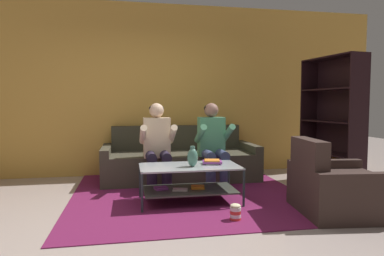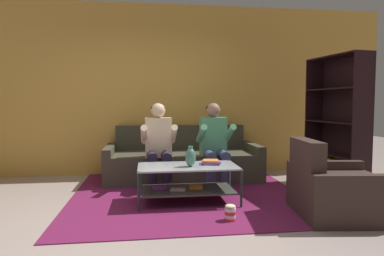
{
  "view_description": "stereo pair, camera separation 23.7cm",
  "coord_description": "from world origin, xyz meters",
  "views": [
    {
      "loc": [
        -0.3,
        -3.48,
        1.21
      ],
      "look_at": [
        0.54,
        0.98,
        0.89
      ],
      "focal_mm": 32.0,
      "sensor_mm": 36.0,
      "label": 1
    },
    {
      "loc": [
        -0.06,
        -3.52,
        1.21
      ],
      "look_at": [
        0.54,
        0.98,
        0.89
      ],
      "focal_mm": 32.0,
      "sensor_mm": 36.0,
      "label": 2
    }
  ],
  "objects": [
    {
      "name": "coffee_table",
      "position": [
        0.43,
        0.57,
        0.3
      ],
      "size": [
        1.2,
        0.64,
        0.46
      ],
      "color": "#ABB3B7",
      "rests_on": "ground"
    },
    {
      "name": "book_stack",
      "position": [
        0.73,
        0.62,
        0.49
      ],
      "size": [
        0.26,
        0.21,
        0.06
      ],
      "color": "silver",
      "rests_on": "coffee_table"
    },
    {
      "name": "back_partition",
      "position": [
        0.0,
        2.46,
        1.45
      ],
      "size": [
        8.4,
        0.12,
        2.9
      ],
      "primitive_type": "cube",
      "color": "gold",
      "rests_on": "ground"
    },
    {
      "name": "person_seated_left",
      "position": [
        0.11,
        1.34,
        0.66
      ],
      "size": [
        0.5,
        0.58,
        1.22
      ],
      "color": "#251D31",
      "rests_on": "ground"
    },
    {
      "name": "area_rug",
      "position": [
        0.48,
        1.11,
        0.01
      ],
      "size": [
        3.0,
        3.29,
        0.01
      ],
      "color": "#6C1A46",
      "rests_on": "ground"
    },
    {
      "name": "armchair",
      "position": [
        1.96,
        -0.14,
        0.27
      ],
      "size": [
        0.99,
        1.0,
        0.83
      ],
      "color": "#382823",
      "rests_on": "ground"
    },
    {
      "name": "ground",
      "position": [
        0.0,
        0.0,
        0.0
      ],
      "size": [
        16.8,
        16.8,
        0.0
      ],
      "primitive_type": "plane",
      "color": "#AC9B94"
    },
    {
      "name": "bookshelf",
      "position": [
        2.7,
        1.16,
        0.7
      ],
      "size": [
        0.47,
        1.09,
        1.89
      ],
      "color": "black",
      "rests_on": "ground"
    },
    {
      "name": "vase",
      "position": [
        0.46,
        0.5,
        0.57
      ],
      "size": [
        0.13,
        0.13,
        0.25
      ],
      "color": "#427362",
      "rests_on": "coffee_table"
    },
    {
      "name": "popcorn_tub",
      "position": [
        0.79,
        -0.16,
        0.09
      ],
      "size": [
        0.11,
        0.11,
        0.18
      ],
      "color": "red",
      "rests_on": "ground"
    },
    {
      "name": "couch",
      "position": [
        0.52,
        1.91,
        0.28
      ],
      "size": [
        2.42,
        0.98,
        0.84
      ],
      "color": "#3F3C2D",
      "rests_on": "ground"
    },
    {
      "name": "person_seated_right",
      "position": [
        0.92,
        1.34,
        0.66
      ],
      "size": [
        0.5,
        0.58,
        1.22
      ],
      "color": "#3B456A",
      "rests_on": "ground"
    }
  ]
}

